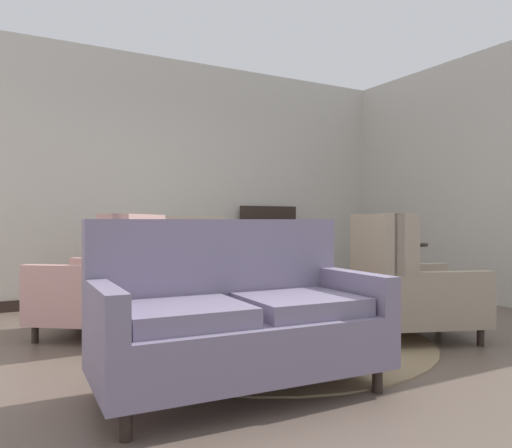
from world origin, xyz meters
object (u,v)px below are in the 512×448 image
at_px(settee, 237,319).
at_px(armchair_near_sideboard, 175,271).
at_px(armchair_beside_settee, 262,270).
at_px(porcelain_vase, 255,267).
at_px(side_table, 403,272).
at_px(armchair_back_corner, 406,287).
at_px(armchair_near_window, 108,285).
at_px(sideboard, 275,253).
at_px(coffee_table, 250,298).

bearing_deg(settee, armchair_near_sideboard, 81.03).
height_order(settee, armchair_beside_settee, settee).
height_order(porcelain_vase, side_table, porcelain_vase).
distance_m(armchair_near_sideboard, side_table, 2.37).
xyz_separation_m(armchair_back_corner, side_table, (0.71, 0.72, 0.02)).
height_order(armchair_near_sideboard, armchair_near_window, armchair_near_window).
distance_m(porcelain_vase, side_table, 1.83).
relative_size(armchair_near_window, sideboard, 1.05).
relative_size(armchair_back_corner, armchair_near_window, 0.90).
relative_size(coffee_table, sideboard, 0.65).
height_order(side_table, sideboard, sideboard).
bearing_deg(armchair_beside_settee, settee, 100.53).
distance_m(porcelain_vase, armchair_back_corner, 1.26).
bearing_deg(side_table, sideboard, 99.95).
xyz_separation_m(armchair_near_window, armchair_beside_settee, (1.80, 0.51, -0.01)).
xyz_separation_m(coffee_table, armchair_back_corner, (1.15, -0.59, 0.08)).
distance_m(settee, side_table, 2.76).
height_order(settee, armchair_back_corner, armchair_back_corner).
bearing_deg(armchair_back_corner, armchair_near_sideboard, 51.90).
relative_size(armchair_back_corner, side_table, 1.47).
bearing_deg(settee, armchair_near_window, 103.56).
relative_size(settee, armchair_back_corner, 1.50).
bearing_deg(porcelain_vase, armchair_beside_settee, 57.92).
distance_m(coffee_table, settee, 1.23).
relative_size(side_table, sideboard, 0.64).
height_order(armchair_near_window, side_table, armchair_near_window).
xyz_separation_m(armchair_back_corner, armchair_near_window, (-2.12, 1.32, -0.00)).
height_order(settee, side_table, settee).
bearing_deg(armchair_beside_settee, sideboard, -85.70).
xyz_separation_m(settee, armchair_back_corner, (1.79, 0.45, 0.01)).
bearing_deg(coffee_table, side_table, 4.01).
xyz_separation_m(settee, armchair_near_sideboard, (0.53, 2.48, 0.03)).
relative_size(settee, armchair_beside_settee, 1.43).
height_order(armchair_back_corner, armchair_beside_settee, armchair_back_corner).
xyz_separation_m(porcelain_vase, side_table, (1.81, 0.14, -0.15)).
bearing_deg(armchair_near_sideboard, coffee_table, 87.89).
xyz_separation_m(coffee_table, armchair_near_sideboard, (-0.12, 1.44, 0.09)).
bearing_deg(armchair_near_sideboard, armchair_back_corner, 114.97).
distance_m(porcelain_vase, settee, 1.25).
bearing_deg(porcelain_vase, armchair_near_window, 143.78).
relative_size(coffee_table, armchair_beside_settee, 0.66).
relative_size(armchair_beside_settee, side_table, 1.55).
height_order(armchair_back_corner, side_table, armchair_back_corner).
bearing_deg(coffee_table, sideboard, 54.08).
relative_size(armchair_back_corner, armchair_near_sideboard, 1.08).
distance_m(porcelain_vase, armchair_beside_settee, 1.49).
bearing_deg(sideboard, porcelain_vase, -125.04).
xyz_separation_m(porcelain_vase, settee, (-0.68, -1.03, -0.18)).
height_order(armchair_near_sideboard, sideboard, sideboard).
bearing_deg(coffee_table, settee, -121.88).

